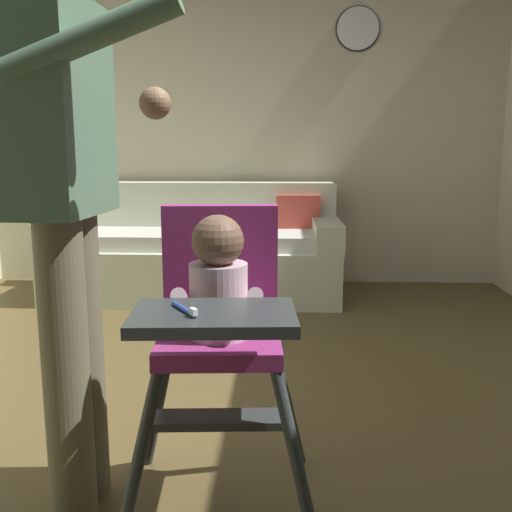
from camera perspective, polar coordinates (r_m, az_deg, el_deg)
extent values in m
cube|color=brown|center=(2.59, -5.49, -16.36)|extent=(5.87, 6.72, 0.10)
cube|color=beige|center=(4.90, -1.41, 13.62)|extent=(5.07, 0.06, 2.77)
cube|color=beige|center=(4.45, -6.05, -1.46)|extent=(2.18, 0.84, 0.40)
cube|color=beige|center=(4.70, -5.55, 4.51)|extent=(2.18, 0.22, 0.46)
cube|color=beige|center=(4.65, -18.41, 2.34)|extent=(0.20, 0.84, 0.20)
cube|color=beige|center=(4.35, 7.01, 2.28)|extent=(0.20, 0.84, 0.20)
cube|color=beige|center=(4.45, -12.27, 1.70)|extent=(0.87, 0.60, 0.11)
cube|color=beige|center=(4.30, 0.05, 1.65)|extent=(0.87, 0.60, 0.11)
cube|color=#B24238|center=(4.53, 4.20, 3.92)|extent=(0.34, 0.11, 0.34)
cylinder|color=#313738|center=(1.69, -11.84, -20.26)|extent=(0.16, 0.18, 0.54)
cylinder|color=#313738|center=(1.67, 4.23, -20.43)|extent=(0.18, 0.16, 0.54)
cylinder|color=#313738|center=(2.07, -9.58, -14.06)|extent=(0.18, 0.16, 0.54)
cylinder|color=#313738|center=(2.06, 3.04, -14.12)|extent=(0.16, 0.18, 0.54)
cube|color=#912D72|center=(1.74, -3.65, -8.55)|extent=(0.38, 0.38, 0.05)
cube|color=#912D72|center=(1.83, -3.54, -0.74)|extent=(0.36, 0.09, 0.37)
cube|color=#313738|center=(1.41, -4.21, -6.08)|extent=(0.42, 0.29, 0.03)
cube|color=#313738|center=(1.71, -3.72, -15.91)|extent=(0.41, 0.13, 0.02)
cylinder|color=beige|center=(1.68, -3.73, -4.42)|extent=(0.18, 0.18, 0.22)
sphere|color=brown|center=(1.63, -3.82, 1.51)|extent=(0.15, 0.15, 0.15)
cylinder|color=beige|center=(1.65, -7.46, -4.41)|extent=(0.05, 0.15, 0.10)
cylinder|color=beige|center=(1.64, -0.11, -4.40)|extent=(0.05, 0.15, 0.10)
cylinder|color=blue|center=(1.41, -7.18, -5.25)|extent=(0.08, 0.12, 0.01)
cube|color=white|center=(1.36, -6.22, -5.52)|extent=(0.02, 0.03, 0.02)
cylinder|color=#66624A|center=(1.84, -18.32, -10.91)|extent=(0.14, 0.14, 0.93)
cylinder|color=#66624A|center=(1.94, -16.92, -9.67)|extent=(0.14, 0.14, 0.93)
cube|color=#527459|center=(1.77, -19.01, 13.62)|extent=(0.21, 0.41, 0.60)
cylinder|color=#527459|center=(1.56, -16.18, 20.20)|extent=(0.48, 0.09, 0.23)
sphere|color=#997051|center=(1.50, -9.99, 14.72)|extent=(0.08, 0.08, 0.08)
cylinder|color=#527459|center=(1.99, -16.19, 13.37)|extent=(0.07, 0.07, 0.54)
cylinder|color=white|center=(4.95, 10.08, 21.36)|extent=(0.33, 0.03, 0.33)
cylinder|color=black|center=(4.97, 10.06, 21.32)|extent=(0.35, 0.02, 0.35)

